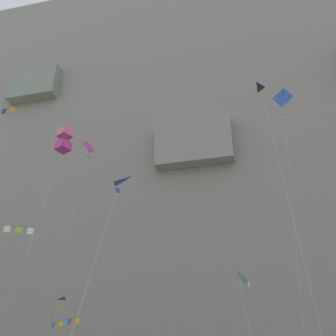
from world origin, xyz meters
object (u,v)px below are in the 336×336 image
Objects in this scene: kite_delta_mid_left at (54,310)px; kite_delta_high_center at (269,106)px; kite_diamond_low_center at (283,102)px; kite_delta_far_right at (110,197)px; kite_diamond_high_right at (87,155)px; kite_banner_mid_right at (245,288)px; kite_box_upper_left at (64,140)px; kite_banner_upper_right at (65,324)px.

kite_delta_high_center is (18.96, -5.57, 13.45)m from kite_delta_mid_left.
kite_diamond_low_center reaches higher than kite_delta_high_center.
kite_diamond_high_right is at bearing 119.30° from kite_delta_far_right.
kite_diamond_low_center is (21.52, 5.70, 22.55)m from kite_delta_mid_left.
kite_diamond_high_right is 22.34m from kite_delta_mid_left.
kite_box_upper_left reaches higher than kite_banner_mid_right.
kite_diamond_low_center is (5.87, 8.05, 22.31)m from kite_banner_mid_right.
kite_diamond_high_right reaches higher than kite_box_upper_left.
kite_banner_mid_right is at bearing -29.87° from kite_diamond_high_right.
kite_delta_far_right is 16.90m from kite_box_upper_left.
kite_delta_mid_left is 17.29m from kite_delta_far_right.
kite_diamond_high_right is at bearing 108.75° from kite_delta_mid_left.
kite_box_upper_left is 0.96× the size of kite_delta_high_center.
kite_box_upper_left is (1.21, -4.75, 13.48)m from kite_delta_mid_left.
kite_diamond_low_center reaches higher than kite_delta_far_right.
kite_box_upper_left is at bearing -170.57° from kite_banner_mid_right.
kite_delta_mid_left is 0.41× the size of kite_box_upper_left.
kite_box_upper_left is (5.18, -14.98, 12.74)m from kite_banner_upper_right.
kite_diamond_low_center is at bearing -5.98° from kite_diamond_high_right.
kite_delta_high_center is at bearing -102.79° from kite_diamond_low_center.
kite_banner_mid_right is 19.74m from kite_box_upper_left.
kite_banner_upper_right is (-1.17, 1.99, -19.83)m from kite_diamond_high_right.
kite_banner_upper_right is 30.62m from kite_delta_high_center.
kite_box_upper_left is at bearing -72.85° from kite_diamond_high_right.
kite_banner_upper_right is 11.00m from kite_delta_mid_left.
kite_diamond_low_center is at bearing 77.21° from kite_delta_high_center.
kite_box_upper_left is (-20.31, -10.45, -9.07)m from kite_diamond_low_center.
kite_diamond_high_right is at bearing -59.48° from kite_banner_upper_right.
kite_diamond_high_right is 29.43m from kite_banner_mid_right.
kite_delta_high_center reaches higher than kite_delta_far_right.
kite_banner_mid_right is 13.31m from kite_delta_far_right.
kite_delta_far_right reaches higher than kite_delta_mid_left.
kite_delta_high_center reaches higher than kite_banner_upper_right.
kite_delta_high_center is at bearing -44.23° from kite_banner_mid_right.
kite_banner_mid_right is at bearing 63.30° from kite_delta_far_right.
kite_delta_mid_left is at bearing 163.62° from kite_delta_high_center.
kite_diamond_low_center is at bearing 59.25° from kite_delta_far_right.
kite_banner_upper_right is 27.98m from kite_delta_far_right.
kite_banner_upper_right is 0.85× the size of kite_delta_far_right.
kite_banner_mid_right is 0.31× the size of kite_diamond_low_center.
kite_banner_upper_right is at bearing 169.91° from kite_diamond_low_center.
kite_diamond_low_center is 1.42× the size of kite_box_upper_left.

